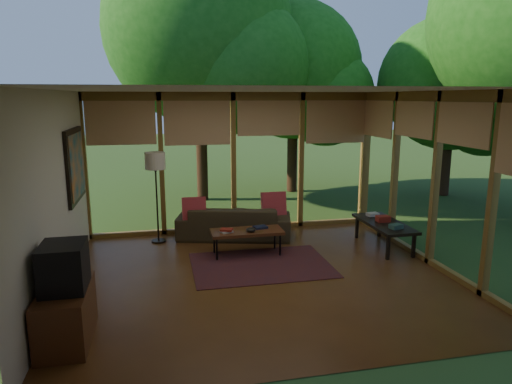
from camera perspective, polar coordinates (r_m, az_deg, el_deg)
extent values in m
plane|color=brown|center=(6.86, 0.73, -10.53)|extent=(5.50, 5.50, 0.00)
plane|color=white|center=(6.35, 0.80, 12.63)|extent=(5.50, 5.50, 0.00)
cube|color=beige|center=(6.46, -23.78, -0.45)|extent=(0.04, 5.00, 2.70)
cube|color=beige|center=(4.15, 8.51, -6.00)|extent=(5.50, 0.04, 2.70)
cube|color=olive|center=(8.89, -2.83, 3.66)|extent=(5.50, 0.12, 2.70)
cube|color=olive|center=(7.57, 21.52, 1.40)|extent=(0.12, 5.00, 2.70)
plane|color=#2C4B1C|center=(17.23, 21.22, 2.27)|extent=(40.00, 40.00, 0.00)
cylinder|color=#372114|center=(11.71, -7.00, 12.28)|extent=(0.28, 0.28, 5.44)
sphere|color=#165012|center=(11.82, -7.19, 19.62)|extent=(4.60, 4.60, 4.60)
cylinder|color=#372114|center=(12.77, 4.54, 9.63)|extent=(0.28, 0.28, 4.26)
sphere|color=#165012|center=(12.78, 4.62, 14.94)|extent=(3.69, 3.69, 3.69)
cylinder|color=#372114|center=(13.04, 22.18, 7.77)|extent=(0.28, 0.28, 3.77)
sphere|color=#165012|center=(13.03, 22.54, 12.35)|extent=(3.41, 3.41, 3.41)
cube|color=maroon|center=(7.29, 0.64, -9.11)|extent=(2.16, 1.53, 0.01)
imported|color=#392F1C|center=(8.61, -2.73, -3.71)|extent=(2.24, 1.31, 0.61)
cube|color=maroon|center=(8.41, -7.75, -2.16)|extent=(0.43, 0.23, 0.45)
cube|color=maroon|center=(8.64, 2.22, -1.58)|extent=(0.46, 0.25, 0.48)
cube|color=#B2AAA2|center=(7.53, -3.71, -4.96)|extent=(0.22, 0.19, 0.03)
cube|color=maroon|center=(7.52, -3.71, -4.73)|extent=(0.23, 0.21, 0.03)
cube|color=black|center=(7.76, 0.55, -4.41)|extent=(0.25, 0.21, 0.03)
ellipsoid|color=black|center=(7.54, -0.64, -4.74)|extent=(0.16, 0.16, 0.07)
cube|color=#592E18|center=(5.50, -22.65, -14.00)|extent=(0.50, 1.00, 0.60)
cube|color=black|center=(5.29, -22.91, -8.60)|extent=(0.45, 0.55, 0.50)
cube|color=#2D5047|center=(7.96, 17.08, -4.14)|extent=(0.23, 0.20, 0.07)
cube|color=maroon|center=(8.34, 15.60, -3.24)|extent=(0.23, 0.17, 0.10)
cube|color=#B2AAA2|center=(8.69, 14.38, -2.72)|extent=(0.22, 0.17, 0.06)
cylinder|color=black|center=(8.61, -12.06, -6.00)|extent=(0.26, 0.26, 0.03)
cylinder|color=black|center=(8.41, -12.29, -0.96)|extent=(0.03, 0.03, 1.52)
cylinder|color=beige|center=(8.28, -12.50, 3.84)|extent=(0.36, 0.36, 0.30)
cube|color=#592E18|center=(7.64, -1.16, -4.99)|extent=(1.20, 0.50, 0.05)
cylinder|color=black|center=(7.46, -4.91, -7.17)|extent=(0.03, 0.03, 0.38)
cylinder|color=black|center=(7.66, 3.03, -6.64)|extent=(0.03, 0.03, 0.38)
cylinder|color=black|center=(7.80, -5.25, -6.32)|extent=(0.03, 0.03, 0.38)
cylinder|color=black|center=(7.99, 2.36, -5.85)|extent=(0.03, 0.03, 0.38)
cube|color=black|center=(8.32, 15.73, -3.83)|extent=(0.60, 1.40, 0.05)
cube|color=black|center=(7.77, 16.18, -6.73)|extent=(0.05, 0.05, 0.40)
cube|color=black|center=(8.00, 19.10, -6.40)|extent=(0.05, 0.05, 0.40)
cube|color=black|center=(8.80, 12.50, -4.37)|extent=(0.05, 0.05, 0.40)
cube|color=black|center=(8.99, 15.18, -4.15)|extent=(0.05, 0.05, 0.40)
cube|color=black|center=(7.77, -21.68, 3.15)|extent=(0.05, 1.35, 1.15)
cube|color=#195771|center=(7.77, -21.46, 3.16)|extent=(0.02, 1.20, 1.00)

